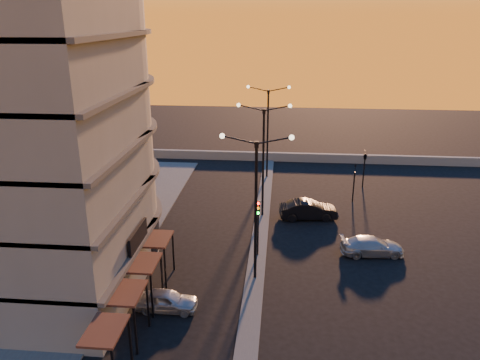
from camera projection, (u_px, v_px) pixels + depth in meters
name	position (u px, v px, depth m)	size (l,w,h in m)	color
ground	(255.00, 279.00, 29.95)	(120.00, 120.00, 0.00)	black
sidewalk_west	(117.00, 243.00, 34.60)	(5.00, 40.00, 0.12)	#444442
median	(262.00, 215.00, 39.33)	(1.20, 36.00, 0.12)	#444442
parapet	(286.00, 157.00, 54.04)	(44.00, 0.50, 1.00)	slate
building	(18.00, 89.00, 27.24)	(14.35, 17.08, 25.00)	slate
streetlamp_near	(256.00, 198.00, 28.10)	(4.32, 0.32, 9.51)	black
streetlamp_mid	(263.00, 152.00, 37.49)	(4.32, 0.32, 9.51)	black
streetlamp_far	(268.00, 125.00, 46.89)	(4.32, 0.32, 9.51)	black
traffic_light_main	(258.00, 219.00, 31.69)	(0.28, 0.44, 4.25)	black
signal_east_a	(354.00, 181.00, 41.78)	(0.13, 0.16, 3.60)	black
signal_east_b	(365.00, 157.00, 45.02)	(0.42, 1.99, 3.60)	black
car_hatchback	(166.00, 300.00, 26.59)	(1.46, 3.62, 1.23)	#A1A3A8
car_sedan	(308.00, 210.00, 38.61)	(1.65, 4.73, 1.56)	black
car_wagon	(372.00, 246.00, 32.82)	(1.80, 4.42, 1.28)	#A1A4A8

